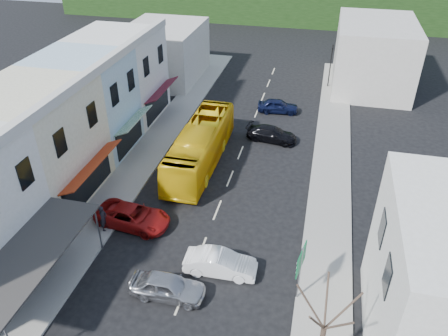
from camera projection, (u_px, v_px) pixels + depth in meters
ground at (202, 249)px, 26.87m from camera, size 120.00×120.00×0.00m
sidewalk_left at (148, 153)px, 36.48m from camera, size 3.00×52.00×0.15m
sidewalk_right at (331, 176)px, 33.56m from camera, size 3.00×52.00×0.15m
shopfront_row at (51, 132)px, 31.24m from camera, size 8.25×30.00×8.00m
distant_block_left at (164, 52)px, 49.70m from camera, size 8.00×10.00×6.00m
distant_block_right at (373, 55)px, 47.41m from camera, size 8.00×12.00×7.00m
bus at (201, 147)px, 34.45m from camera, size 2.56×11.61×3.10m
car_silver at (168, 286)px, 23.44m from camera, size 4.43×1.87×1.40m
car_white at (220, 263)px, 24.89m from camera, size 4.46×1.95×1.40m
car_red at (133, 216)px, 28.46m from camera, size 4.78×2.39×1.40m
car_black_near at (272, 133)px, 38.10m from camera, size 4.71×2.43×1.40m
car_navy_mid at (278, 106)px, 42.96m from camera, size 4.55×2.20×1.40m
pedestrian_left at (103, 219)px, 27.77m from camera, size 0.49×0.65×1.70m
direction_sign at (299, 275)px, 22.65m from camera, size 0.78×1.70×3.64m
street_tree at (324, 329)px, 18.24m from camera, size 2.50×2.50×6.40m
traffic_signal at (330, 66)px, 47.47m from camera, size 0.51×0.98×4.82m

